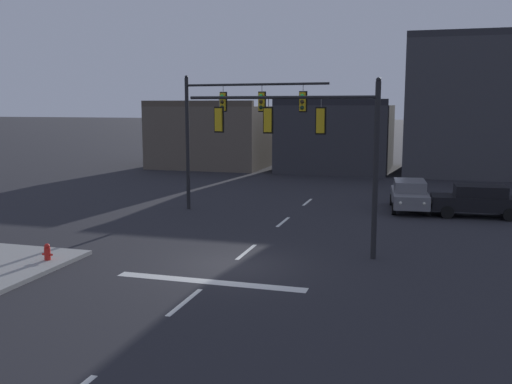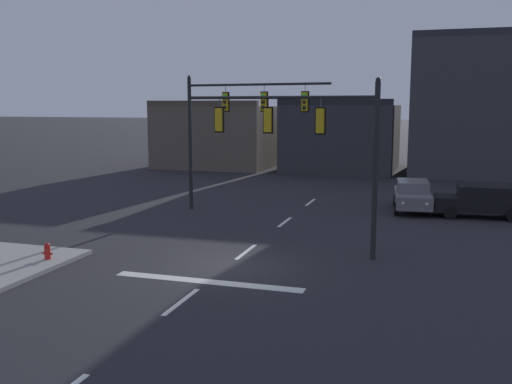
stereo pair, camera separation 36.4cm
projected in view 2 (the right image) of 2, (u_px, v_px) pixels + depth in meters
ground_plane at (229, 265)px, 20.61m from camera, size 400.00×400.00×0.00m
stop_bar_paint at (207, 282)px, 18.72m from camera, size 6.40×0.50×0.01m
lane_centreline at (246, 252)px, 22.50m from camera, size 0.16×26.40×0.01m
signal_mast_near_side at (310, 135)px, 21.69m from camera, size 7.53×0.86×6.61m
signal_mast_far_side at (231, 117)px, 29.96m from camera, size 7.87×1.19×7.17m
car_lot_nearside at (413, 195)px, 31.06m from camera, size 2.24×4.58×1.61m
car_lot_middle at (481, 201)px, 29.20m from camera, size 4.53×2.11×1.61m
fire_hydrant at (48, 254)px, 20.85m from camera, size 0.40×0.30×0.75m
building_row at (478, 126)px, 47.22m from camera, size 52.45×11.57×11.04m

